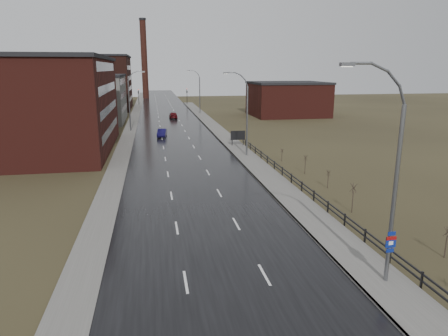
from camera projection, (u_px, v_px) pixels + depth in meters
name	position (u px, v px, depth m)	size (l,w,h in m)	color
ground	(241.00, 321.00, 19.12)	(320.00, 320.00, 0.00)	#2D2819
road	(173.00, 132.00, 76.40)	(14.00, 300.00, 0.06)	black
sidewalk_right	(247.00, 157.00, 53.99)	(3.20, 180.00, 0.18)	#595651
curb_right	(236.00, 158.00, 53.73)	(0.16, 180.00, 0.18)	slate
sidewalk_left	(129.00, 133.00, 74.99)	(2.40, 260.00, 0.12)	#595651
warehouse_near	(29.00, 105.00, 56.86)	(22.44, 28.56, 13.50)	#471914
warehouse_mid	(87.00, 98.00, 89.25)	(16.32, 20.40, 10.50)	slate
warehouse_far	(84.00, 83.00, 116.43)	(26.52, 24.48, 15.50)	#331611
building_right	(287.00, 99.00, 101.57)	(18.36, 16.32, 8.50)	#471914
smokestack	(144.00, 59.00, 157.57)	(2.70, 2.70, 30.70)	#331611
streetlight_main	(391.00, 180.00, 21.00)	(3.91, 0.29, 12.11)	slate
streetlight_right_mid	(245.00, 114.00, 53.53)	(3.36, 0.28, 11.35)	slate
streetlight_left	(131.00, 101.00, 75.59)	(3.36, 0.28, 11.35)	slate
streetlight_right_far	(199.00, 92.00, 105.10)	(3.36, 0.28, 11.35)	slate
guardrail	(304.00, 187.00, 38.19)	(0.10, 53.05, 1.10)	black
shrub_b	(446.00, 242.00, 25.28)	(0.49, 0.52, 2.06)	#382D23
shrub_c	(353.00, 197.00, 33.21)	(0.60, 0.63, 2.54)	#382D23
shrub_d	(328.00, 179.00, 40.10)	(0.46, 0.48, 1.90)	#382D23
shrub_e	(305.00, 164.00, 45.64)	(0.52, 0.55, 2.18)	#382D23
shrub_f	(282.00, 155.00, 51.89)	(0.40, 0.42, 1.67)	#382D23
billboard	(238.00, 136.00, 61.55)	(2.28, 0.17, 2.46)	black
traffic_light_left	(138.00, 91.00, 131.22)	(0.58, 2.73, 5.30)	black
traffic_light_right	(187.00, 90.00, 133.96)	(0.58, 2.73, 5.30)	black
car_near	(162.00, 133.00, 70.39)	(1.45, 4.16, 1.37)	#100C3F
car_far	(173.00, 115.00, 96.22)	(1.86, 4.62, 1.57)	#4F0D11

